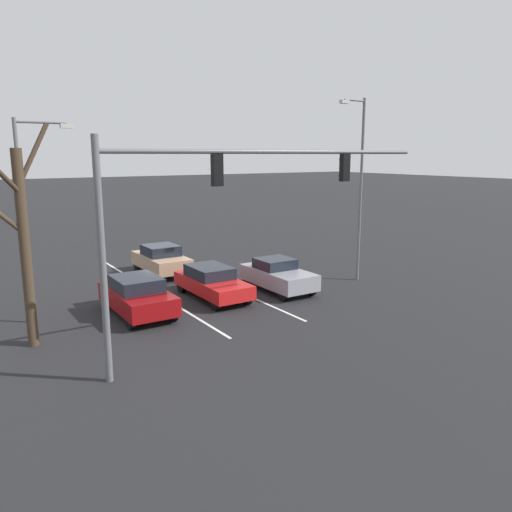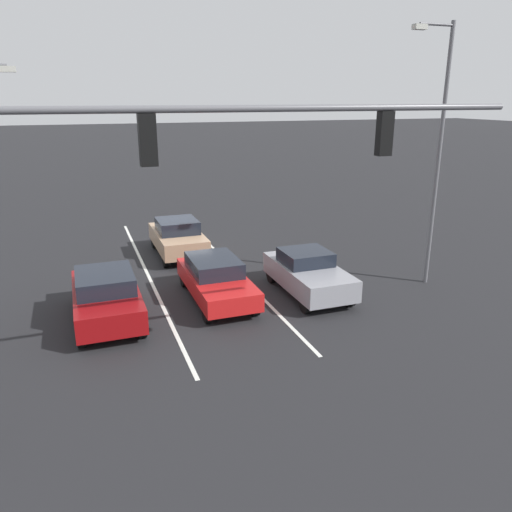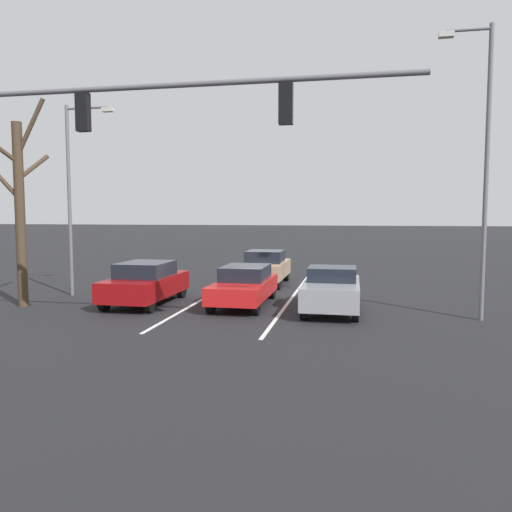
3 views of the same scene
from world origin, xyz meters
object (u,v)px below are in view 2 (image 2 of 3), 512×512
object	(u,v)px
car_gray_leftlane_front	(308,273)
traffic_signal_gantry	(153,182)
car_maroon_rightlane_front	(106,296)
car_tan_midlane_second	(178,237)
street_lamp_left_shoulder	(437,145)
car_red_midlane_front	(216,279)

from	to	relation	value
car_gray_leftlane_front	traffic_signal_gantry	xyz separation A→B (m)	(5.93, 5.25, 4.31)
car_maroon_rightlane_front	traffic_signal_gantry	xyz separation A→B (m)	(-0.85, 5.38, 4.26)
car_maroon_rightlane_front	car_tan_midlane_second	size ratio (longest dim) A/B	1.04
car_maroon_rightlane_front	car_gray_leftlane_front	world-z (taller)	car_maroon_rightlane_front
car_tan_midlane_second	street_lamp_left_shoulder	distance (m)	11.04
car_maroon_rightlane_front	street_lamp_left_shoulder	size ratio (longest dim) A/B	0.47
car_gray_leftlane_front	traffic_signal_gantry	world-z (taller)	traffic_signal_gantry
street_lamp_left_shoulder	traffic_signal_gantry	bearing A→B (deg)	24.40
car_tan_midlane_second	traffic_signal_gantry	distance (m)	12.28
car_red_midlane_front	car_maroon_rightlane_front	bearing A→B (deg)	7.29
street_lamp_left_shoulder	car_red_midlane_front	bearing A→B (deg)	-8.26
car_gray_leftlane_front	car_maroon_rightlane_front	bearing A→B (deg)	-1.08
car_red_midlane_front	car_gray_leftlane_front	size ratio (longest dim) A/B	1.10
street_lamp_left_shoulder	car_gray_leftlane_front	bearing A→B (deg)	-6.63
car_maroon_rightlane_front	car_gray_leftlane_front	xyz separation A→B (m)	(-6.78, 0.13, -0.04)
traffic_signal_gantry	street_lamp_left_shoulder	world-z (taller)	street_lamp_left_shoulder
car_tan_midlane_second	car_gray_leftlane_front	bearing A→B (deg)	119.25
car_gray_leftlane_front	traffic_signal_gantry	size ratio (longest dim) A/B	0.34
car_red_midlane_front	car_gray_leftlane_front	distance (m)	3.22
car_red_midlane_front	car_gray_leftlane_front	world-z (taller)	car_gray_leftlane_front
car_tan_midlane_second	street_lamp_left_shoulder	xyz separation A→B (m)	(-7.85, 6.51, 4.23)
traffic_signal_gantry	car_tan_midlane_second	bearing A→B (deg)	-102.91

